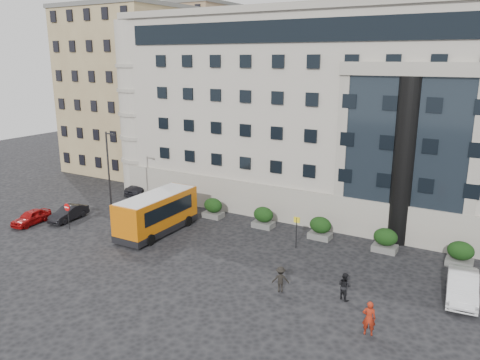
% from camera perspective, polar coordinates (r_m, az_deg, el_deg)
% --- Properties ---
extents(ground, '(120.00, 120.00, 0.00)m').
position_cam_1_polar(ground, '(35.31, -4.82, -9.24)').
color(ground, black).
rests_on(ground, ground).
extents(civic_building, '(44.00, 24.00, 18.00)m').
position_cam_1_polar(civic_building, '(50.26, 15.51, 8.11)').
color(civic_building, '#A49C91').
rests_on(civic_building, ground).
extents(entrance_column, '(1.80, 1.80, 13.00)m').
position_cam_1_polar(entrance_column, '(38.05, 19.38, 2.03)').
color(entrance_column, black).
rests_on(entrance_column, ground).
extents(apartment_near, '(14.00, 14.00, 20.00)m').
position_cam_1_polar(apartment_near, '(63.15, -12.69, 10.43)').
color(apartment_near, '#8E7852').
rests_on(apartment_near, ground).
extents(apartment_far, '(13.00, 13.00, 22.00)m').
position_cam_1_polar(apartment_far, '(78.98, -5.35, 12.22)').
color(apartment_far, '#7F634A').
rests_on(apartment_far, ground).
extents(hedge_a, '(1.80, 1.26, 1.84)m').
position_cam_1_polar(hedge_a, '(43.11, -3.30, -3.40)').
color(hedge_a, '#51524F').
rests_on(hedge_a, ground).
extents(hedge_b, '(1.80, 1.26, 1.84)m').
position_cam_1_polar(hedge_b, '(40.61, 2.86, -4.54)').
color(hedge_b, '#51524F').
rests_on(hedge_b, ground).
extents(hedge_c, '(1.80, 1.26, 1.84)m').
position_cam_1_polar(hedge_c, '(38.66, 9.76, -5.76)').
color(hedge_c, '#51524F').
rests_on(hedge_c, ground).
extents(hedge_d, '(1.80, 1.26, 1.84)m').
position_cam_1_polar(hedge_d, '(37.34, 17.29, -6.98)').
color(hedge_d, '#51524F').
rests_on(hedge_d, ground).
extents(hedge_e, '(1.80, 1.26, 1.84)m').
position_cam_1_polar(hedge_e, '(36.71, 25.27, -8.15)').
color(hedge_e, '#51524F').
rests_on(hedge_e, ground).
extents(street_lamp, '(1.16, 0.18, 8.00)m').
position_cam_1_polar(street_lamp, '(43.55, -15.65, 0.96)').
color(street_lamp, '#262628').
rests_on(street_lamp, ground).
extents(bus_stop_sign, '(0.50, 0.08, 2.52)m').
position_cam_1_polar(bus_stop_sign, '(36.24, 6.91, -5.70)').
color(bus_stop_sign, '#262628').
rests_on(bus_stop_sign, ground).
extents(no_entry_sign, '(0.64, 0.16, 2.32)m').
position_cam_1_polar(no_entry_sign, '(42.47, -20.29, -3.58)').
color(no_entry_sign, '#262628').
rests_on(no_entry_sign, ground).
extents(minibus, '(3.03, 7.94, 3.30)m').
position_cam_1_polar(minibus, '(39.78, -10.11, -3.83)').
color(minibus, '#BF5D09').
rests_on(minibus, ground).
extents(red_truck, '(3.07, 5.22, 2.63)m').
position_cam_1_polar(red_truck, '(53.82, -6.41, 0.67)').
color(red_truck, maroon).
rests_on(red_truck, ground).
extents(parked_car_a, '(1.88, 3.84, 1.26)m').
position_cam_1_polar(parked_car_a, '(45.43, -24.11, -4.15)').
color(parked_car_a, '#950A0B').
rests_on(parked_car_a, ground).
extents(parked_car_b, '(1.76, 4.04, 1.29)m').
position_cam_1_polar(parked_car_b, '(45.21, -20.17, -3.82)').
color(parked_car_b, black).
rests_on(parked_car_b, ground).
extents(parked_car_c, '(2.97, 5.54, 1.53)m').
position_cam_1_polar(parked_car_c, '(52.24, -11.74, -0.64)').
color(parked_car_c, black).
rests_on(parked_car_c, ground).
extents(parked_car_d, '(3.17, 5.42, 1.42)m').
position_cam_1_polar(parked_car_d, '(51.47, -7.05, -0.74)').
color(parked_car_d, black).
rests_on(parked_car_d, ground).
extents(white_taxi, '(2.21, 5.07, 1.62)m').
position_cam_1_polar(white_taxi, '(32.16, 25.47, -11.62)').
color(white_taxi, silver).
rests_on(white_taxi, ground).
extents(pedestrian_a, '(0.80, 0.62, 1.94)m').
position_cam_1_polar(pedestrian_a, '(26.62, 15.45, -15.92)').
color(pedestrian_a, maroon).
rests_on(pedestrian_a, ground).
extents(pedestrian_b, '(1.04, 0.96, 1.73)m').
position_cam_1_polar(pedestrian_b, '(29.76, 12.60, -12.51)').
color(pedestrian_b, black).
rests_on(pedestrian_b, ground).
extents(pedestrian_c, '(1.25, 1.03, 1.68)m').
position_cam_1_polar(pedestrian_c, '(30.05, 4.97, -11.96)').
color(pedestrian_c, black).
rests_on(pedestrian_c, ground).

